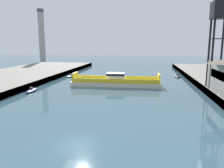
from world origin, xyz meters
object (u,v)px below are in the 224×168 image
(moored_boat_mid_left, at_px, (70,76))
(moored_boat_mid_right, at_px, (177,76))
(smokestack_distant_a, at_px, (42,34))
(crane_tower, at_px, (220,20))
(moored_boat_near_right, at_px, (32,90))
(chain_ferry, at_px, (116,82))

(moored_boat_mid_left, bearing_deg, moored_boat_mid_right, 8.06)
(moored_boat_mid_right, relative_size, smokestack_distant_a, 0.19)
(moored_boat_mid_left, height_order, smokestack_distant_a, smokestack_distant_a)
(moored_boat_mid_right, distance_m, smokestack_distant_a, 90.79)
(moored_boat_mid_left, bearing_deg, smokestack_distant_a, 123.91)
(moored_boat_mid_left, bearing_deg, crane_tower, -26.74)
(moored_boat_near_right, relative_size, moored_boat_mid_left, 0.95)
(moored_boat_near_right, xyz_separation_m, crane_tower, (41.49, 3.95, 15.75))
(moored_boat_near_right, distance_m, moored_boat_mid_right, 47.43)
(chain_ferry, distance_m, moored_boat_mid_left, 22.28)
(moored_boat_mid_left, xyz_separation_m, smokestack_distant_a, (-37.38, 55.61, 16.64))
(moored_boat_near_right, bearing_deg, moored_boat_mid_right, 38.53)
(moored_boat_near_right, xyz_separation_m, smokestack_distant_a, (-36.50, 80.02, 16.62))
(crane_tower, bearing_deg, moored_boat_mid_right, 99.73)
(moored_boat_near_right, relative_size, crane_tower, 0.29)
(chain_ferry, relative_size, moored_boat_mid_right, 3.96)
(smokestack_distant_a, bearing_deg, moored_boat_near_right, -65.48)
(moored_boat_mid_right, xyz_separation_m, crane_tower, (4.39, -25.59, 15.77))
(moored_boat_near_right, distance_m, crane_tower, 44.56)
(chain_ferry, bearing_deg, crane_tower, -16.62)
(crane_tower, relative_size, smokestack_distant_a, 0.58)
(moored_boat_near_right, bearing_deg, chain_ferry, 30.30)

